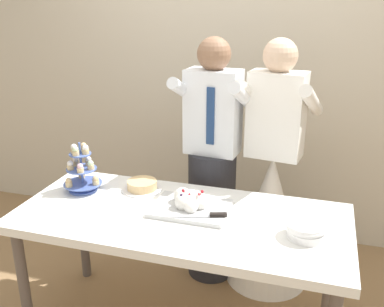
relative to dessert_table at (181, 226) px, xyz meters
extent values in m
cube|color=beige|center=(0.00, 1.38, 0.75)|extent=(5.20, 0.10, 2.90)
cube|color=white|center=(0.00, 0.00, 0.05)|extent=(1.80, 0.80, 0.05)
cylinder|color=#564C47|center=(-0.82, -0.32, -0.34)|extent=(0.06, 0.06, 0.72)
cylinder|color=#564C47|center=(-0.82, 0.32, -0.34)|extent=(0.06, 0.06, 0.72)
cylinder|color=#564C47|center=(0.82, 0.32, -0.34)|extent=(0.06, 0.06, 0.72)
cylinder|color=#4C66B2|center=(-0.66, 0.12, 0.08)|extent=(0.17, 0.17, 0.01)
cylinder|color=#4C66B2|center=(-0.66, 0.12, 0.23)|extent=(0.01, 0.01, 0.31)
cylinder|color=#4C66B2|center=(-0.66, 0.12, 0.12)|extent=(0.23, 0.23, 0.01)
cylinder|color=#D1B784|center=(-0.57, 0.13, 0.14)|extent=(0.04, 0.04, 0.03)
sphere|color=#D6B27A|center=(-0.57, 0.13, 0.16)|extent=(0.04, 0.04, 0.04)
cylinder|color=#D1B784|center=(-0.71, 0.20, 0.14)|extent=(0.04, 0.04, 0.03)
sphere|color=#EAB7C6|center=(-0.71, 0.20, 0.16)|extent=(0.04, 0.04, 0.04)
cylinder|color=#D1B784|center=(-0.71, 0.05, 0.14)|extent=(0.04, 0.04, 0.03)
sphere|color=#D6B27A|center=(-0.71, 0.05, 0.16)|extent=(0.04, 0.04, 0.04)
cylinder|color=#4C66B2|center=(-0.66, 0.12, 0.21)|extent=(0.18, 0.18, 0.01)
cylinder|color=#D1B784|center=(-0.60, 0.13, 0.23)|extent=(0.04, 0.04, 0.03)
sphere|color=beige|center=(-0.60, 0.13, 0.25)|extent=(0.04, 0.04, 0.04)
cylinder|color=#D1B784|center=(-0.65, 0.18, 0.23)|extent=(0.04, 0.04, 0.03)
sphere|color=white|center=(-0.65, 0.18, 0.25)|extent=(0.04, 0.04, 0.04)
cylinder|color=#D1B784|center=(-0.72, 0.15, 0.23)|extent=(0.04, 0.04, 0.03)
sphere|color=white|center=(-0.72, 0.15, 0.25)|extent=(0.04, 0.04, 0.04)
cylinder|color=#D1B784|center=(-0.71, 0.09, 0.23)|extent=(0.04, 0.04, 0.03)
sphere|color=white|center=(-0.71, 0.09, 0.25)|extent=(0.04, 0.04, 0.04)
cylinder|color=#D1B784|center=(-0.64, 0.07, 0.23)|extent=(0.04, 0.04, 0.03)
sphere|color=#EAB7C6|center=(-0.64, 0.07, 0.25)|extent=(0.04, 0.04, 0.04)
cylinder|color=#4C66B2|center=(-0.66, 0.12, 0.31)|extent=(0.13, 0.13, 0.01)
cylinder|color=#D1B784|center=(-0.63, 0.13, 0.33)|extent=(0.04, 0.04, 0.03)
sphere|color=white|center=(-0.63, 0.13, 0.35)|extent=(0.04, 0.04, 0.04)
cylinder|color=#D1B784|center=(-0.66, 0.16, 0.33)|extent=(0.04, 0.04, 0.03)
sphere|color=#D6B27A|center=(-0.66, 0.16, 0.35)|extent=(0.04, 0.04, 0.04)
cylinder|color=#D1B784|center=(-0.70, 0.12, 0.33)|extent=(0.04, 0.04, 0.03)
sphere|color=white|center=(-0.70, 0.12, 0.35)|extent=(0.04, 0.04, 0.04)
cylinder|color=#D1B784|center=(-0.67, 0.09, 0.33)|extent=(0.04, 0.04, 0.03)
sphere|color=beige|center=(-0.67, 0.09, 0.35)|extent=(0.04, 0.04, 0.04)
cube|color=silver|center=(0.04, 0.06, 0.09)|extent=(0.42, 0.31, 0.02)
sphere|color=white|center=(0.10, 0.06, 0.12)|extent=(0.07, 0.07, 0.07)
sphere|color=white|center=(0.05, 0.10, 0.13)|extent=(0.09, 0.09, 0.09)
sphere|color=white|center=(-0.02, 0.10, 0.13)|extent=(0.10, 0.10, 0.10)
sphere|color=white|center=(0.01, 0.03, 0.13)|extent=(0.10, 0.10, 0.10)
sphere|color=white|center=(0.06, 0.01, 0.13)|extent=(0.08, 0.08, 0.08)
sphere|color=white|center=(0.04, 0.06, 0.14)|extent=(0.11, 0.11, 0.11)
sphere|color=#B21923|center=(0.09, 0.10, 0.18)|extent=(0.02, 0.02, 0.02)
sphere|color=#2D1938|center=(0.00, 0.02, 0.18)|extent=(0.02, 0.02, 0.02)
sphere|color=#B21923|center=(0.04, 0.03, 0.18)|extent=(0.02, 0.02, 0.02)
sphere|color=#B21923|center=(0.00, 0.05, 0.19)|extent=(0.02, 0.02, 0.02)
sphere|color=#DB474C|center=(0.09, 0.04, 0.19)|extent=(0.02, 0.02, 0.02)
sphere|color=#2D1938|center=(0.07, 0.09, 0.17)|extent=(0.02, 0.02, 0.02)
cube|color=silver|center=(0.07, -0.06, 0.10)|extent=(0.23, 0.09, 0.00)
cube|color=black|center=(0.21, -0.01, 0.11)|extent=(0.09, 0.05, 0.02)
cylinder|color=white|center=(0.66, -0.04, 0.08)|extent=(0.19, 0.19, 0.01)
cylinder|color=white|center=(0.67, -0.04, 0.09)|extent=(0.19, 0.19, 0.01)
cylinder|color=white|center=(0.67, -0.05, 0.10)|extent=(0.19, 0.19, 0.01)
cylinder|color=white|center=(0.66, -0.05, 0.11)|extent=(0.19, 0.19, 0.01)
cylinder|color=white|center=(0.66, -0.04, 0.12)|extent=(0.19, 0.19, 0.01)
cylinder|color=white|center=(0.66, -0.05, 0.13)|extent=(0.19, 0.19, 0.01)
cylinder|color=white|center=(0.66, -0.05, 0.15)|extent=(0.19, 0.19, 0.01)
cylinder|color=white|center=(-0.32, 0.23, 0.08)|extent=(0.24, 0.24, 0.01)
cylinder|color=#D6B27A|center=(-0.32, 0.23, 0.11)|extent=(0.18, 0.18, 0.05)
cylinder|color=#232328|center=(0.02, 0.63, -0.24)|extent=(0.32, 0.32, 0.92)
cube|color=white|center=(0.02, 0.63, 0.49)|extent=(0.36, 0.23, 0.54)
sphere|color=#8C664C|center=(0.02, 0.63, 0.85)|extent=(0.21, 0.21, 0.21)
cylinder|color=white|center=(-0.16, 0.64, 0.60)|extent=(0.12, 0.49, 0.28)
cylinder|color=white|center=(0.22, 0.61, 0.60)|extent=(0.12, 0.49, 0.28)
cube|color=navy|center=(0.03, 0.52, 0.49)|extent=(0.05, 0.02, 0.36)
cone|color=white|center=(0.41, 0.67, -0.24)|extent=(0.56, 0.56, 0.92)
cube|color=white|center=(0.41, 0.67, 0.49)|extent=(0.37, 0.25, 0.54)
sphere|color=beige|center=(0.41, 0.67, 0.85)|extent=(0.21, 0.21, 0.21)
cylinder|color=white|center=(0.24, 0.70, 0.60)|extent=(0.14, 0.49, 0.28)
cylinder|color=white|center=(0.62, 0.64, 0.60)|extent=(0.14, 0.49, 0.28)
camera|label=1|loc=(0.67, -2.00, 1.19)|focal=40.90mm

